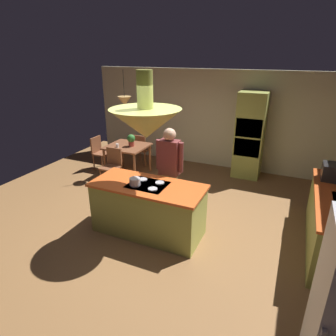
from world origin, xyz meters
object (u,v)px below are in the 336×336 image
Objects in this scene: oven_tower at (250,136)px; chair_by_back_wall at (141,148)px; chair_at_corner at (100,151)px; cooking_pot_on_cooktop at (135,182)px; dining_table at (127,150)px; potted_plant_on_table at (131,140)px; chair_facing_island at (112,164)px; cup_on_table at (117,146)px; kitchen_island at (148,208)px; person_at_island at (169,167)px.

oven_tower reaches higher than chair_by_back_wall.
chair_by_back_wall is 1.10m from chair_at_corner.
chair_by_back_wall is 3.33m from cooking_pot_on_cooktop.
potted_plant_on_table reaches higher than dining_table.
chair_by_back_wall is (-2.80, -0.46, -0.54)m from oven_tower.
cup_on_table is (-0.14, 0.45, 0.30)m from chair_facing_island.
chair_by_back_wall is (0.00, 1.36, 0.00)m from chair_facing_island.
kitchen_island is at bearing -129.26° from chair_at_corner.
person_at_island is 2.79m from chair_by_back_wall.
chair_at_corner is (-0.87, -0.68, 0.00)m from chair_by_back_wall.
chair_facing_island is at bearing -146.91° from oven_tower.
chair_at_corner is 4.83× the size of cooking_pot_on_cooktop.
chair_by_back_wall reaches higher than cup_on_table.
chair_at_corner reaches higher than cup_on_table.
chair_by_back_wall is at bearing -51.88° from chair_at_corner.
potted_plant_on_table is at bearing 139.66° from person_at_island.
potted_plant_on_table reaches higher than chair_facing_island.
oven_tower is 2.89m from chair_by_back_wall.
person_at_island is at bearing 130.55° from chair_by_back_wall.
chair_facing_island is 2.24m from cooking_pot_on_cooktop.
dining_table is 0.70m from chair_by_back_wall.
chair_by_back_wall is 4.83× the size of cooking_pot_on_cooktop.
kitchen_island is 3.26m from chair_by_back_wall.
person_at_island is 9.50× the size of cooking_pot_on_cooktop.
kitchen_island is 0.87m from person_at_island.
cooking_pot_on_cooktop is at bearing 117.87° from chair_by_back_wall.
kitchen_island is 1.94× the size of dining_table.
chair_by_back_wall reaches higher than dining_table.
chair_at_corner is at bearing 162.52° from cup_on_table.
dining_table is 10.89× the size of cup_on_table.
cooking_pot_on_cooktop is at bearing -132.79° from chair_at_corner.
dining_table is at bearing -178.32° from potted_plant_on_table.
dining_table is (-1.70, 2.10, 0.20)m from kitchen_island.
kitchen_island is 3.32m from chair_at_corner.
cooking_pot_on_cooktop reaches higher than dining_table.
kitchen_island reaches higher than chair_at_corner.
person_at_island reaches higher than cooking_pot_on_cooktop.
potted_plant_on_table is (0.13, -0.68, 0.42)m from chair_by_back_wall.
oven_tower reaches higher than kitchen_island.
person_at_island is 19.00× the size of cup_on_table.
cooking_pot_on_cooktop is at bearing -110.48° from oven_tower.
dining_table is at bearing 90.00° from chair_by_back_wall.
person_at_island is at bearing -117.93° from chair_at_corner.
potted_plant_on_table reaches higher than chair_at_corner.
chair_by_back_wall is at bearing 117.87° from cooking_pot_on_cooktop.
kitchen_island reaches higher than chair_by_back_wall.
cooking_pot_on_cooktop is at bearing -106.86° from person_at_island.
kitchen_island is 2.21m from chair_facing_island.
cup_on_table is 0.50× the size of cooking_pot_on_cooktop.
potted_plant_on_table is (-1.57, 2.10, 0.47)m from kitchen_island.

